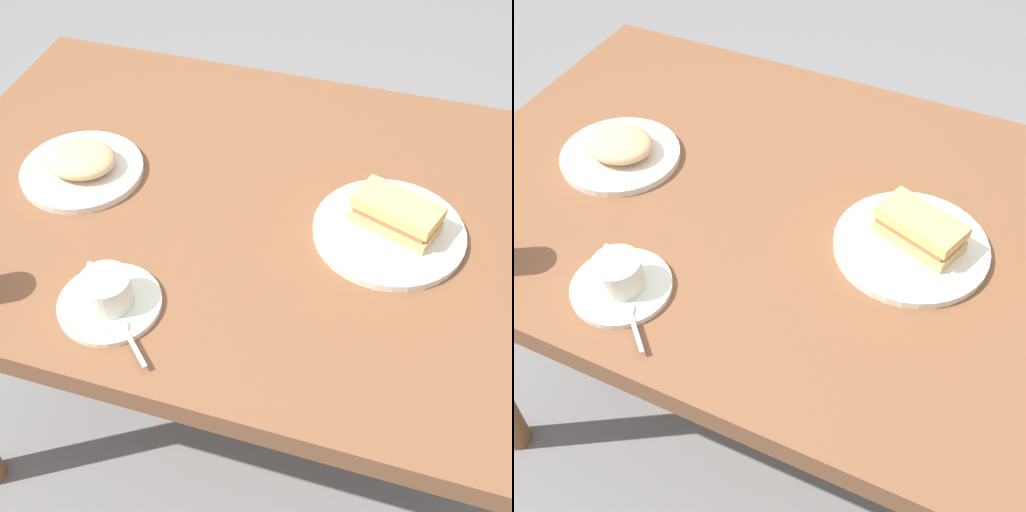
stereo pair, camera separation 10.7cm
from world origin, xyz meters
TOP-DOWN VIEW (x-y plane):
  - ground_plane at (0.00, 0.00)m, footprint 6.00×6.00m
  - dining_table at (0.00, 0.00)m, footprint 1.28×0.85m
  - sandwich_plate at (-0.22, 0.01)m, footprint 0.26×0.26m
  - sandwich_front at (-0.23, -0.00)m, footprint 0.16×0.12m
  - coffee_saucer at (0.17, 0.29)m, footprint 0.16×0.16m
  - coffee_cup at (0.17, 0.29)m, footprint 0.09×0.08m
  - spoon at (0.11, 0.34)m, footprint 0.08×0.08m
  - side_plate at (0.35, 0.02)m, footprint 0.23×0.23m
  - side_food_pile at (0.35, 0.02)m, footprint 0.14×0.11m

SIDE VIEW (x-z plane):
  - ground_plane at x=0.00m, z-range 0.00..0.00m
  - dining_table at x=0.00m, z-range 0.27..0.99m
  - coffee_saucer at x=0.17m, z-range 0.72..0.73m
  - sandwich_plate at x=-0.22m, z-range 0.72..0.73m
  - side_plate at x=0.35m, z-range 0.72..0.73m
  - spoon at x=0.11m, z-range 0.73..0.73m
  - side_food_pile at x=0.35m, z-range 0.73..0.77m
  - coffee_cup at x=0.17m, z-range 0.73..0.78m
  - sandwich_front at x=-0.23m, z-range 0.73..0.78m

